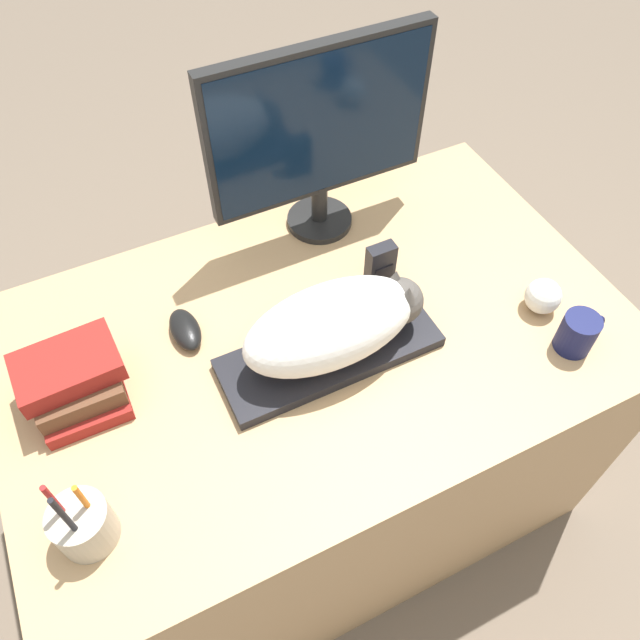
{
  "coord_description": "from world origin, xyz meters",
  "views": [
    {
      "loc": [
        -0.32,
        -0.28,
        1.74
      ],
      "look_at": [
        0.0,
        0.38,
        0.8
      ],
      "focal_mm": 35.0,
      "sensor_mm": 36.0,
      "label": 1
    }
  ],
  "objects_px": {
    "computer_mouse": "(185,329)",
    "phone": "(380,265)",
    "pen_cup": "(83,525)",
    "book_stack": "(74,380)",
    "baseball": "(543,296)",
    "coffee_mug": "(579,333)",
    "monitor": "(320,131)",
    "keyboard": "(331,352)",
    "cat": "(338,323)"
  },
  "relations": [
    {
      "from": "coffee_mug",
      "to": "phone",
      "type": "distance_m",
      "value": 0.41
    },
    {
      "from": "pen_cup",
      "to": "book_stack",
      "type": "bearing_deg",
      "value": 79.95
    },
    {
      "from": "book_stack",
      "to": "coffee_mug",
      "type": "bearing_deg",
      "value": -19.1
    },
    {
      "from": "computer_mouse",
      "to": "phone",
      "type": "relative_size",
      "value": 1.07
    },
    {
      "from": "cat",
      "to": "pen_cup",
      "type": "relative_size",
      "value": 1.86
    },
    {
      "from": "keyboard",
      "to": "cat",
      "type": "xyz_separation_m",
      "value": [
        0.01,
        -0.0,
        0.08
      ]
    },
    {
      "from": "keyboard",
      "to": "baseball",
      "type": "xyz_separation_m",
      "value": [
        0.44,
        -0.08,
        0.02
      ]
    },
    {
      "from": "cat",
      "to": "phone",
      "type": "bearing_deg",
      "value": 37.87
    },
    {
      "from": "monitor",
      "to": "coffee_mug",
      "type": "bearing_deg",
      "value": -61.18
    },
    {
      "from": "keyboard",
      "to": "coffee_mug",
      "type": "bearing_deg",
      "value": -23.21
    },
    {
      "from": "keyboard",
      "to": "phone",
      "type": "relative_size",
      "value": 4.26
    },
    {
      "from": "phone",
      "to": "book_stack",
      "type": "distance_m",
      "value": 0.63
    },
    {
      "from": "keyboard",
      "to": "computer_mouse",
      "type": "distance_m",
      "value": 0.29
    },
    {
      "from": "computer_mouse",
      "to": "phone",
      "type": "xyz_separation_m",
      "value": [
        0.41,
        -0.04,
        0.03
      ]
    },
    {
      "from": "computer_mouse",
      "to": "baseball",
      "type": "distance_m",
      "value": 0.72
    },
    {
      "from": "coffee_mug",
      "to": "pen_cup",
      "type": "bearing_deg",
      "value": 177.33
    },
    {
      "from": "coffee_mug",
      "to": "phone",
      "type": "xyz_separation_m",
      "value": [
        -0.26,
        0.32,
        0.01
      ]
    },
    {
      "from": "cat",
      "to": "computer_mouse",
      "type": "distance_m",
      "value": 0.31
    },
    {
      "from": "computer_mouse",
      "to": "pen_cup",
      "type": "bearing_deg",
      "value": -130.06
    },
    {
      "from": "baseball",
      "to": "phone",
      "type": "relative_size",
      "value": 0.73
    },
    {
      "from": "baseball",
      "to": "keyboard",
      "type": "bearing_deg",
      "value": 169.51
    },
    {
      "from": "cat",
      "to": "baseball",
      "type": "distance_m",
      "value": 0.44
    },
    {
      "from": "coffee_mug",
      "to": "baseball",
      "type": "distance_m",
      "value": 0.11
    },
    {
      "from": "monitor",
      "to": "coffee_mug",
      "type": "xyz_separation_m",
      "value": [
        0.29,
        -0.53,
        -0.21
      ]
    },
    {
      "from": "pen_cup",
      "to": "book_stack",
      "type": "relative_size",
      "value": 1.05
    },
    {
      "from": "coffee_mug",
      "to": "pen_cup",
      "type": "xyz_separation_m",
      "value": [
        -0.94,
        0.04,
        0.0
      ]
    },
    {
      "from": "baseball",
      "to": "phone",
      "type": "height_order",
      "value": "phone"
    },
    {
      "from": "coffee_mug",
      "to": "keyboard",
      "type": "bearing_deg",
      "value": 156.79
    },
    {
      "from": "keyboard",
      "to": "baseball",
      "type": "height_order",
      "value": "baseball"
    },
    {
      "from": "monitor",
      "to": "pen_cup",
      "type": "height_order",
      "value": "monitor"
    },
    {
      "from": "phone",
      "to": "baseball",
      "type": "bearing_deg",
      "value": -38.84
    },
    {
      "from": "keyboard",
      "to": "phone",
      "type": "bearing_deg",
      "value": 35.74
    },
    {
      "from": "phone",
      "to": "computer_mouse",
      "type": "bearing_deg",
      "value": 173.96
    },
    {
      "from": "cat",
      "to": "pen_cup",
      "type": "height_order",
      "value": "pen_cup"
    },
    {
      "from": "computer_mouse",
      "to": "book_stack",
      "type": "bearing_deg",
      "value": -167.0
    },
    {
      "from": "computer_mouse",
      "to": "pen_cup",
      "type": "height_order",
      "value": "pen_cup"
    },
    {
      "from": "coffee_mug",
      "to": "baseball",
      "type": "height_order",
      "value": "coffee_mug"
    },
    {
      "from": "keyboard",
      "to": "phone",
      "type": "xyz_separation_m",
      "value": [
        0.18,
        0.13,
        0.04
      ]
    },
    {
      "from": "baseball",
      "to": "monitor",
      "type": "bearing_deg",
      "value": 124.63
    },
    {
      "from": "computer_mouse",
      "to": "phone",
      "type": "height_order",
      "value": "phone"
    },
    {
      "from": "cat",
      "to": "baseball",
      "type": "bearing_deg",
      "value": -10.81
    },
    {
      "from": "coffee_mug",
      "to": "computer_mouse",
      "type": "bearing_deg",
      "value": 151.92
    },
    {
      "from": "phone",
      "to": "coffee_mug",
      "type": "bearing_deg",
      "value": -50.65
    },
    {
      "from": "computer_mouse",
      "to": "book_stack",
      "type": "relative_size",
      "value": 0.59
    },
    {
      "from": "phone",
      "to": "pen_cup",
      "type": "bearing_deg",
      "value": -158.24
    },
    {
      "from": "monitor",
      "to": "book_stack",
      "type": "relative_size",
      "value": 2.63
    },
    {
      "from": "monitor",
      "to": "phone",
      "type": "bearing_deg",
      "value": -81.08
    },
    {
      "from": "cat",
      "to": "coffee_mug",
      "type": "height_order",
      "value": "cat"
    },
    {
      "from": "computer_mouse",
      "to": "coffee_mug",
      "type": "bearing_deg",
      "value": -28.08
    },
    {
      "from": "keyboard",
      "to": "computer_mouse",
      "type": "xyz_separation_m",
      "value": [
        -0.24,
        0.17,
        0.01
      ]
    }
  ]
}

